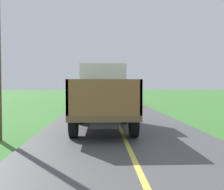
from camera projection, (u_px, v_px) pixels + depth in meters
banana_truck_near at (103, 95)px, 11.58m from camera, size 2.38×5.82×2.80m
banana_truck_far at (105, 90)px, 24.00m from camera, size 2.38×5.81×2.80m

